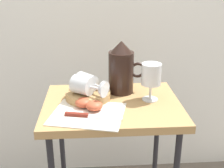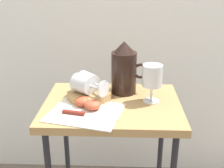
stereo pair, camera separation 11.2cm
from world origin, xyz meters
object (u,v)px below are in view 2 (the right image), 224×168
basket_tray (89,94)px  knife (82,114)px  wine_glass_tipped_near (89,81)px  table (112,121)px  apple_half_right (92,105)px  apple_half_left (83,101)px  wine_glass_upright (152,78)px  pitcher (124,72)px  wine_glass_tipped_far (84,84)px

basket_tray → knife: bearing=-93.7°
basket_tray → wine_glass_tipped_near: 0.05m
basket_tray → wine_glass_tipped_near: (-0.00, 0.01, 0.05)m
table → apple_half_right: apple_half_right is taller
table → apple_half_left: size_ratio=10.94×
basket_tray → apple_half_left: size_ratio=2.82×
basket_tray → apple_half_left: 0.08m
basket_tray → wine_glass_upright: size_ratio=1.18×
pitcher → basket_tray: bearing=-154.5°
wine_glass_tipped_near → wine_glass_upright: bearing=-8.7°
apple_half_left → basket_tray: bearing=78.3°
wine_glass_upright → knife: wine_glass_upright is taller
knife → basket_tray: bearing=86.3°
pitcher → knife: pitcher is taller
basket_tray → apple_half_left: (-0.02, -0.08, 0.00)m
table → basket_tray: basket_tray is taller
apple_half_left → wine_glass_upright: bearing=11.4°
wine_glass_tipped_near → apple_half_left: (-0.01, -0.09, -0.05)m
table → apple_half_left: (-0.11, -0.04, 0.10)m
wine_glass_upright → apple_half_right: (-0.23, -0.08, -0.08)m
pitcher → wine_glass_upright: bearing=-40.1°
knife → pitcher: bearing=56.2°
basket_tray → wine_glass_tipped_near: wine_glass_tipped_near is taller
wine_glass_tipped_far → wine_glass_tipped_near: bearing=72.2°
apple_half_left → wine_glass_tipped_far: bearing=89.0°
wine_glass_upright → apple_half_left: (-0.27, -0.05, -0.08)m
table → knife: size_ratio=3.41×
wine_glass_upright → knife: (-0.26, -0.14, -0.09)m
basket_tray → wine_glass_upright: 0.27m
wine_glass_tipped_near → knife: (-0.01, -0.17, -0.06)m
table → wine_glass_tipped_far: size_ratio=4.58×
basket_tray → pitcher: pitcher is taller
wine_glass_tipped_far → knife: wine_glass_tipped_far is taller
basket_tray → pitcher: size_ratio=0.81×
wine_glass_tipped_near → apple_half_right: bearing=-78.3°
basket_tray → wine_glass_tipped_far: 0.06m
pitcher → wine_glass_upright: pitcher is taller
wine_glass_tipped_near → basket_tray: bearing=-82.6°
basket_tray → wine_glass_tipped_far: bearing=-119.0°
apple_half_right → knife: size_ratio=0.31×
wine_glass_tipped_far → apple_half_left: size_ratio=2.39×
basket_tray → pitcher: (0.14, 0.07, 0.07)m
wine_glass_upright → wine_glass_tipped_near: wine_glass_upright is taller
wine_glass_tipped_near → apple_half_left: bearing=-98.8°
wine_glass_tipped_far → apple_half_right: wine_glass_tipped_far is taller
apple_half_right → knife: (-0.03, -0.05, -0.01)m
wine_glass_upright → knife: 0.31m
wine_glass_upright → wine_glass_tipped_far: (-0.27, -0.00, -0.03)m
pitcher → apple_half_left: bearing=-137.3°
apple_half_right → knife: bearing=-123.3°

